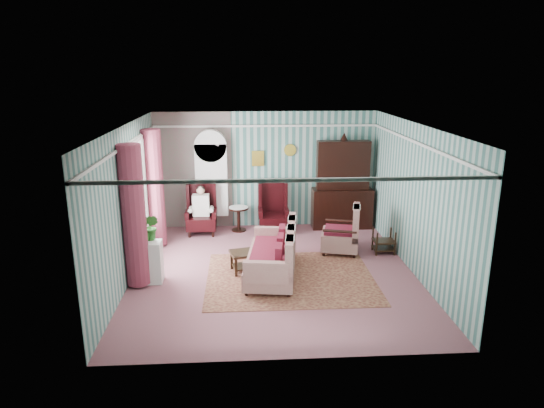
{
  "coord_description": "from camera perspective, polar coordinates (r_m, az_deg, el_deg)",
  "views": [
    {
      "loc": [
        -0.59,
        -8.88,
        3.91
      ],
      "look_at": [
        0.0,
        0.6,
        1.24
      ],
      "focal_mm": 32.0,
      "sensor_mm": 36.0,
      "label": 1
    }
  ],
  "objects": [
    {
      "name": "seated_woman",
      "position": [
        11.86,
        -8.32,
        -0.73
      ],
      "size": [
        0.44,
        0.4,
        1.18
      ],
      "primitive_type": null,
      "color": "white",
      "rests_on": "floor"
    },
    {
      "name": "potted_plant_b",
      "position": [
        9.31,
        -13.98,
        -2.67
      ],
      "size": [
        0.35,
        0.32,
        0.5
      ],
      "primitive_type": "imported",
      "rotation": [
        0.0,
        0.0,
        -0.43
      ],
      "color": "#1B4D18",
      "rests_on": "plant_stand"
    },
    {
      "name": "coffee_table",
      "position": [
        9.72,
        -2.29,
        -6.69
      ],
      "size": [
        0.96,
        0.67,
        0.42
      ],
      "primitive_type": "cube",
      "rotation": [
        0.0,
        0.0,
        0.25
      ],
      "color": "black",
      "rests_on": "floor"
    },
    {
      "name": "floral_armchair",
      "position": [
        10.7,
        8.03,
        -3.38
      ],
      "size": [
        1.05,
        1.06,
        0.88
      ],
      "primitive_type": "cube",
      "rotation": [
        0.0,
        0.0,
        1.33
      ],
      "color": "beige",
      "rests_on": "floor"
    },
    {
      "name": "plant_stand",
      "position": [
        9.45,
        -14.46,
        -6.63
      ],
      "size": [
        0.55,
        0.35,
        0.8
      ],
      "primitive_type": "cube",
      "color": "silver",
      "rests_on": "floor"
    },
    {
      "name": "dresser_hutch",
      "position": [
        12.18,
        8.32,
        2.58
      ],
      "size": [
        1.5,
        0.56,
        2.36
      ],
      "primitive_type": "cube",
      "color": "black",
      "rests_on": "floor"
    },
    {
      "name": "round_side_table",
      "position": [
        12.04,
        -3.94,
        -1.78
      ],
      "size": [
        0.5,
        0.5,
        0.6
      ],
      "primitive_type": "cylinder",
      "color": "black",
      "rests_on": "floor"
    },
    {
      "name": "wingback_left",
      "position": [
        11.85,
        -8.33,
        -0.57
      ],
      "size": [
        0.76,
        0.8,
        1.25
      ],
      "primitive_type": "cube",
      "color": "black",
      "rests_on": "floor"
    },
    {
      "name": "floor",
      "position": [
        9.73,
        0.2,
        -8.0
      ],
      "size": [
        6.0,
        6.0,
        0.0
      ],
      "primitive_type": "plane",
      "color": "#8F5357",
      "rests_on": "ground"
    },
    {
      "name": "potted_plant_a",
      "position": [
        9.18,
        -15.21,
        -3.26
      ],
      "size": [
        0.44,
        0.4,
        0.43
      ],
      "primitive_type": "imported",
      "rotation": [
        0.0,
        0.0,
        0.2
      ],
      "color": "#224D18",
      "rests_on": "plant_stand"
    },
    {
      "name": "potted_plant_c",
      "position": [
        9.32,
        -14.88,
        -2.99
      ],
      "size": [
        0.28,
        0.28,
        0.42
      ],
      "primitive_type": "imported",
      "rotation": [
        0.0,
        0.0,
        -0.23
      ],
      "color": "#1A541E",
      "rests_on": "plant_stand"
    },
    {
      "name": "bookcase",
      "position": [
        12.08,
        -7.09,
        2.23
      ],
      "size": [
        0.8,
        0.28,
        2.24
      ],
      "primitive_type": "cube",
      "color": "silver",
      "rests_on": "floor"
    },
    {
      "name": "nest_table",
      "position": [
        10.88,
        13.01,
        -4.27
      ],
      "size": [
        0.45,
        0.38,
        0.54
      ],
      "primitive_type": "cube",
      "color": "black",
      "rests_on": "floor"
    },
    {
      "name": "sofa",
      "position": [
        9.38,
        -0.11,
        -5.7
      ],
      "size": [
        1.23,
        2.15,
        0.98
      ],
      "primitive_type": "cube",
      "rotation": [
        0.0,
        0.0,
        1.44
      ],
      "color": "#B7A58E",
      "rests_on": "floor"
    },
    {
      "name": "rug",
      "position": [
        9.47,
        2.15,
        -8.65
      ],
      "size": [
        3.2,
        2.6,
        0.01
      ],
      "primitive_type": "cube",
      "color": "#531B21",
      "rests_on": "floor"
    },
    {
      "name": "wingback_right",
      "position": [
        11.83,
        0.15,
        -0.42
      ],
      "size": [
        0.76,
        0.8,
        1.25
      ],
      "primitive_type": "cube",
      "color": "black",
      "rests_on": "floor"
    },
    {
      "name": "room_shell",
      "position": [
        9.26,
        -3.69,
        3.8
      ],
      "size": [
        5.53,
        6.02,
        2.91
      ],
      "color": "#3A6B63",
      "rests_on": "ground"
    }
  ]
}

